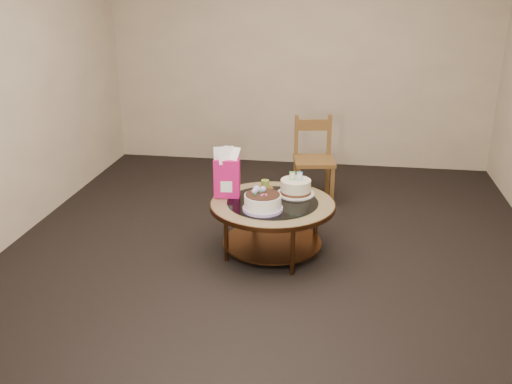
# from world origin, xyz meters

# --- Properties ---
(ground) EXTENTS (5.00, 5.00, 0.00)m
(ground) POSITION_xyz_m (0.00, 0.00, 0.00)
(ground) COLOR black
(ground) RESTS_ON ground
(room_walls) EXTENTS (4.52, 5.02, 2.61)m
(room_walls) POSITION_xyz_m (0.00, 0.00, 1.54)
(room_walls) COLOR beige
(room_walls) RESTS_ON ground
(coffee_table) EXTENTS (1.02, 1.02, 0.46)m
(coffee_table) POSITION_xyz_m (0.00, -0.00, 0.38)
(coffee_table) COLOR #502E17
(coffee_table) RESTS_ON ground
(decorated_cake) EXTENTS (0.31, 0.31, 0.18)m
(decorated_cake) POSITION_xyz_m (-0.06, -0.18, 0.52)
(decorated_cake) COLOR #B49AD9
(decorated_cake) RESTS_ON coffee_table
(cream_cake) EXTENTS (0.31, 0.31, 0.20)m
(cream_cake) POSITION_xyz_m (0.17, 0.20, 0.52)
(cream_cake) COLOR white
(cream_cake) RESTS_ON coffee_table
(gift_bag) EXTENTS (0.22, 0.17, 0.42)m
(gift_bag) POSITION_xyz_m (-0.39, 0.06, 0.66)
(gift_bag) COLOR #E01574
(gift_bag) RESTS_ON coffee_table
(pillar_candle) EXTENTS (0.13, 0.13, 0.10)m
(pillar_candle) POSITION_xyz_m (-0.10, 0.26, 0.49)
(pillar_candle) COLOR tan
(pillar_candle) RESTS_ON coffee_table
(dining_chair) EXTENTS (0.46, 0.46, 0.86)m
(dining_chair) POSITION_xyz_m (0.26, 1.29, 0.43)
(dining_chair) COLOR brown
(dining_chair) RESTS_ON ground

